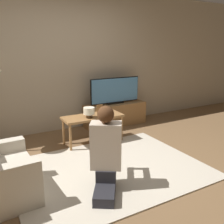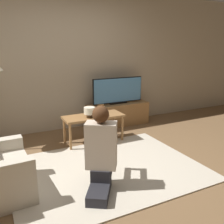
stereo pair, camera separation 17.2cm
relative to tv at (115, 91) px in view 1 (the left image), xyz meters
name	(u,v)px [view 1 (the left image)]	position (x,y,z in m)	size (l,w,h in m)	color
ground_plane	(110,170)	(-1.02, -1.63, -0.72)	(10.00, 10.00, 0.00)	brown
wall_back	(59,62)	(-1.02, 0.30, 0.58)	(10.00, 0.06, 2.60)	tan
rug	(110,169)	(-1.02, -1.63, -0.71)	(2.44, 1.84, 0.02)	beige
tv_stand	(115,114)	(0.00, 0.00, -0.49)	(1.28, 0.37, 0.45)	olive
tv	(115,91)	(0.00, 0.00, 0.00)	(1.08, 0.08, 0.52)	black
coffee_table	(93,119)	(-0.80, -0.65, -0.30)	(1.00, 0.41, 0.47)	olive
person_kneeling	(106,150)	(-1.27, -2.01, -0.24)	(0.64, 0.82, 0.97)	#232328
picture_frame	(100,109)	(-0.63, -0.57, -0.17)	(0.11, 0.01, 0.15)	olive
table_lamp	(89,112)	(-0.90, -0.72, -0.15)	(0.18, 0.18, 0.17)	#4C3823
remote	(106,115)	(-0.60, -0.73, -0.24)	(0.04, 0.15, 0.02)	black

